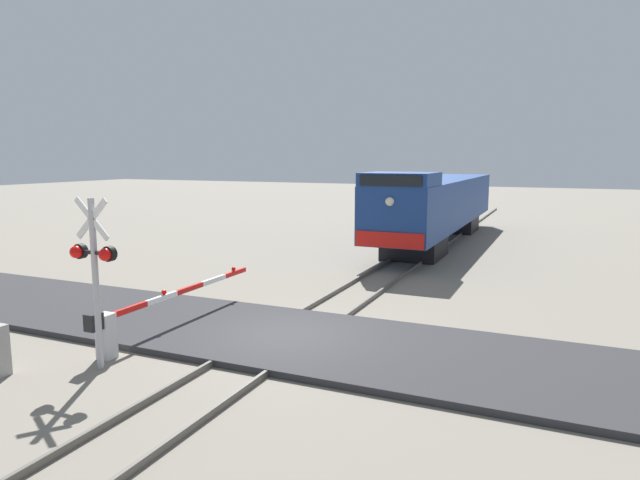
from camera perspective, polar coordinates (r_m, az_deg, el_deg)
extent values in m
plane|color=gray|center=(14.81, -3.46, -10.19)|extent=(160.00, 160.00, 0.00)
cube|color=#59544C|center=(15.11, -5.92, -9.53)|extent=(0.08, 80.00, 0.15)
cube|color=#59544C|center=(14.48, -0.90, -10.29)|extent=(0.08, 80.00, 0.15)
cube|color=#2D2D30|center=(14.78, -3.47, -9.89)|extent=(36.00, 4.67, 0.17)
cube|color=black|center=(26.89, 9.64, -0.63)|extent=(2.57, 3.20, 1.05)
cube|color=black|center=(36.80, 13.58, 1.69)|extent=(2.57, 3.20, 1.05)
cube|color=navy|center=(31.63, 12.02, 3.87)|extent=(3.02, 18.58, 2.47)
cube|color=navy|center=(23.89, 8.18, 6.16)|extent=(2.96, 2.80, 0.56)
cube|color=black|center=(22.52, 7.19, 6.04)|extent=(2.57, 0.06, 0.45)
cube|color=red|center=(22.74, 7.07, -0.01)|extent=(2.87, 0.08, 0.64)
sphere|color=#F2EACC|center=(22.55, 7.13, 3.92)|extent=(0.36, 0.36, 0.36)
cylinder|color=#ADADB2|center=(13.36, -21.90, -4.28)|extent=(0.14, 0.14, 3.86)
cube|color=white|center=(13.13, -22.26, 2.03)|extent=(0.95, 0.04, 0.95)
cube|color=white|center=(13.13, -22.26, 2.03)|extent=(0.95, 0.04, 0.95)
cube|color=black|center=(13.23, -22.07, -1.19)|extent=(1.04, 0.08, 0.08)
sphere|color=red|center=(13.46, -23.62, -1.12)|extent=(0.28, 0.28, 0.28)
sphere|color=red|center=(12.86, -21.09, -1.40)|extent=(0.28, 0.28, 0.28)
cylinder|color=black|center=(13.54, -23.25, -1.05)|extent=(0.34, 0.14, 0.34)
cylinder|color=black|center=(12.95, -20.71, -1.32)|extent=(0.34, 0.14, 0.34)
cube|color=silver|center=(14.31, -20.98, -9.14)|extent=(0.36, 0.36, 1.09)
cube|color=black|center=(13.95, -22.09, -7.75)|extent=(0.28, 0.36, 0.40)
cube|color=red|center=(14.74, -18.86, -6.72)|extent=(0.10, 1.21, 0.14)
cube|color=white|center=(15.61, -15.86, -5.74)|extent=(0.10, 1.21, 0.14)
cube|color=red|center=(16.53, -13.18, -4.85)|extent=(0.10, 1.21, 0.14)
cube|color=white|center=(17.48, -10.80, -4.05)|extent=(0.10, 1.21, 0.14)
cube|color=red|center=(18.46, -8.67, -3.32)|extent=(0.10, 1.21, 0.14)
sphere|color=red|center=(15.65, -15.64, -5.16)|extent=(0.14, 0.14, 0.14)
sphere|color=red|center=(18.37, -8.82, -2.94)|extent=(0.14, 0.14, 0.14)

